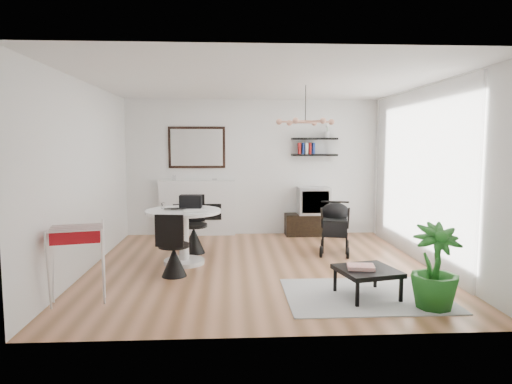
{
  "coord_description": "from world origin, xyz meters",
  "views": [
    {
      "loc": [
        -0.44,
        -6.62,
        1.81
      ],
      "look_at": [
        -0.04,
        0.4,
        1.07
      ],
      "focal_mm": 32.0,
      "sensor_mm": 36.0,
      "label": 1
    }
  ],
  "objects": [
    {
      "name": "coffee_table",
      "position": [
        1.17,
        -1.43,
        0.31
      ],
      "size": [
        0.78,
        0.78,
        0.33
      ],
      "rotation": [
        0.0,
        0.0,
        0.23
      ],
      "color": "black",
      "rests_on": "rug"
    },
    {
      "name": "potted_plant",
      "position": [
        1.8,
        -1.85,
        0.47
      ],
      "size": [
        0.54,
        0.54,
        0.95
      ],
      "primitive_type": "imported",
      "rotation": [
        0.0,
        0.0,
        0.02
      ],
      "color": "#1C5F1B",
      "rests_on": "floor"
    },
    {
      "name": "chair_near",
      "position": [
        -1.22,
        -0.45,
        0.28
      ],
      "size": [
        0.43,
        0.45,
        0.89
      ],
      "rotation": [
        0.0,
        0.0,
        2.98
      ],
      "color": "black",
      "rests_on": "floor"
    },
    {
      "name": "shelf_lower",
      "position": [
        1.22,
        2.37,
        1.6
      ],
      "size": [
        0.9,
        0.25,
        0.04
      ],
      "primitive_type": "cube",
      "color": "black",
      "rests_on": "wall_back"
    },
    {
      "name": "pendant_lamp",
      "position": [
        0.7,
        0.3,
        2.15
      ],
      "size": [
        0.9,
        0.9,
        0.1
      ],
      "primitive_type": null,
      "color": "tan",
      "rests_on": "ceiling"
    },
    {
      "name": "drinking_glass",
      "position": [
        -1.48,
        0.38,
        0.87
      ],
      "size": [
        0.05,
        0.05,
        0.09
      ],
      "primitive_type": "cylinder",
      "color": "white",
      "rests_on": "dining_table"
    },
    {
      "name": "black_bag",
      "position": [
        -1.06,
        0.44,
        0.93
      ],
      "size": [
        0.35,
        0.22,
        0.2
      ],
      "primitive_type": "cube",
      "rotation": [
        0.0,
        0.0,
        -0.06
      ],
      "color": "black",
      "rests_on": "dining_table"
    },
    {
      "name": "rug",
      "position": [
        1.17,
        -1.39,
        0.01
      ],
      "size": [
        1.91,
        1.38,
        0.01
      ],
      "primitive_type": "cube",
      "color": "#A8A8A8",
      "rests_on": "floor"
    },
    {
      "name": "crt_tv",
      "position": [
        1.2,
        2.29,
        0.7
      ],
      "size": [
        0.61,
        0.54,
        0.54
      ],
      "color": "#ADADAF",
      "rests_on": "tv_console"
    },
    {
      "name": "shelf_upper",
      "position": [
        1.22,
        2.37,
        1.92
      ],
      "size": [
        0.9,
        0.25,
        0.04
      ],
      "primitive_type": "cube",
      "color": "black",
      "rests_on": "wall_back"
    },
    {
      "name": "stroller",
      "position": [
        1.29,
        0.77,
        0.4
      ],
      "size": [
        0.63,
        0.84,
        0.94
      ],
      "rotation": [
        0.0,
        0.0,
        -0.24
      ],
      "color": "black",
      "rests_on": "floor"
    },
    {
      "name": "magazines",
      "position": [
        1.1,
        -1.44,
        0.37
      ],
      "size": [
        0.35,
        0.29,
        0.04
      ],
      "primitive_type": "cube",
      "rotation": [
        0.0,
        0.0,
        -0.18
      ],
      "color": "#C93B32",
      "rests_on": "coffee_table"
    },
    {
      "name": "sheer_curtain",
      "position": [
        2.4,
        0.2,
        1.35
      ],
      "size": [
        0.04,
        3.6,
        2.6
      ],
      "primitive_type": "cube",
      "color": "white",
      "rests_on": "wall_right"
    },
    {
      "name": "fireplace",
      "position": [
        -1.1,
        2.42,
        0.69
      ],
      "size": [
        1.5,
        0.17,
        2.16
      ],
      "color": "white",
      "rests_on": "floor"
    },
    {
      "name": "floor",
      "position": [
        0.0,
        0.0,
        0.0
      ],
      "size": [
        5.0,
        5.0,
        0.0
      ],
      "primitive_type": "plane",
      "color": "brown",
      "rests_on": "ground"
    },
    {
      "name": "chair_far",
      "position": [
        -1.06,
        0.93,
        0.3
      ],
      "size": [
        0.47,
        0.49,
        0.96
      ],
      "rotation": [
        0.0,
        0.0,
        0.16
      ],
      "color": "black",
      "rests_on": "floor"
    },
    {
      "name": "drying_rack",
      "position": [
        -2.18,
        -1.45,
        0.47
      ],
      "size": [
        0.72,
        0.69,
        0.9
      ],
      "rotation": [
        0.0,
        0.0,
        0.25
      ],
      "color": "white",
      "rests_on": "floor"
    },
    {
      "name": "wall_right",
      "position": [
        2.5,
        0.0,
        1.35
      ],
      "size": [
        0.0,
        5.0,
        5.0
      ],
      "primitive_type": "plane",
      "rotation": [
        1.57,
        0.0,
        -1.57
      ],
      "color": "white",
      "rests_on": "floor"
    },
    {
      "name": "tv_console",
      "position": [
        1.22,
        2.29,
        0.22
      ],
      "size": [
        1.15,
        0.4,
        0.43
      ],
      "primitive_type": "cube",
      "color": "black",
      "rests_on": "floor"
    },
    {
      "name": "laptop",
      "position": [
        -1.27,
        0.18,
        0.84
      ],
      "size": [
        0.33,
        0.22,
        0.03
      ],
      "primitive_type": "imported",
      "rotation": [
        0.0,
        0.0,
        0.05
      ],
      "color": "black",
      "rests_on": "dining_table"
    },
    {
      "name": "wall_left",
      "position": [
        -2.5,
        0.0,
        1.35
      ],
      "size": [
        0.0,
        5.0,
        5.0
      ],
      "primitive_type": "plane",
      "rotation": [
        1.57,
        0.0,
        1.57
      ],
      "color": "white",
      "rests_on": "floor"
    },
    {
      "name": "newspaper",
      "position": [
        -0.97,
        0.07,
        0.83
      ],
      "size": [
        0.38,
        0.33,
        0.01
      ],
      "primitive_type": "cube",
      "rotation": [
        0.0,
        0.0,
        0.17
      ],
      "color": "silver",
      "rests_on": "dining_table"
    },
    {
      "name": "ceiling",
      "position": [
        0.0,
        0.0,
        2.7
      ],
      "size": [
        5.0,
        5.0,
        0.0
      ],
      "primitive_type": "plane",
      "color": "white",
      "rests_on": "wall_back"
    },
    {
      "name": "wall_back",
      "position": [
        0.0,
        2.5,
        1.35
      ],
      "size": [
        5.0,
        0.0,
        5.0
      ],
      "primitive_type": "plane",
      "rotation": [
        1.57,
        0.0,
        0.0
      ],
      "color": "white",
      "rests_on": "floor"
    },
    {
      "name": "dining_table",
      "position": [
        -1.15,
        0.22,
        0.55
      ],
      "size": [
        1.13,
        1.13,
        0.83
      ],
      "color": "white",
      "rests_on": "floor"
    }
  ]
}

